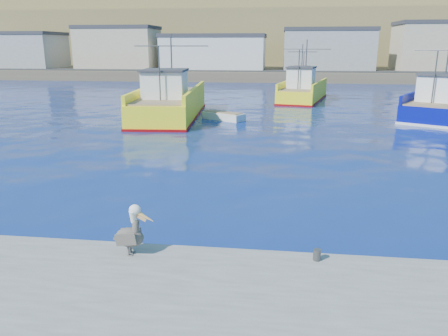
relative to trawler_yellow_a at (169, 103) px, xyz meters
name	(u,v)px	position (x,y,z in m)	size (l,w,h in m)	color
ground	(219,221)	(7.13, -21.69, -1.17)	(260.00, 260.00, 0.00)	navy
dock_bollards	(224,249)	(7.73, -25.09, -0.52)	(36.20, 0.20, 0.30)	#4C4C4C
far_shore	(274,33)	(7.14, 87.51, 7.81)	(200.00, 81.00, 24.00)	brown
trawler_yellow_a	(169,103)	(0.00, 0.00, 0.00)	(6.26, 14.00, 6.82)	#FFF11C
trawler_yellow_b	(303,91)	(11.52, 12.92, -0.15)	(6.06, 11.48, 6.47)	#FFF11C
trawler_blue	(438,105)	(22.12, 2.56, -0.15)	(8.71, 11.53, 6.48)	#02097D
boat_orange	(302,83)	(11.91, 23.95, -0.19)	(3.83, 7.36, 5.95)	#C05201
skiff_mid	(223,117)	(4.62, -0.76, -0.92)	(3.70, 2.96, 0.78)	silver
pelican	(131,233)	(5.31, -25.36, -0.07)	(1.13, 0.49, 1.40)	#595451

